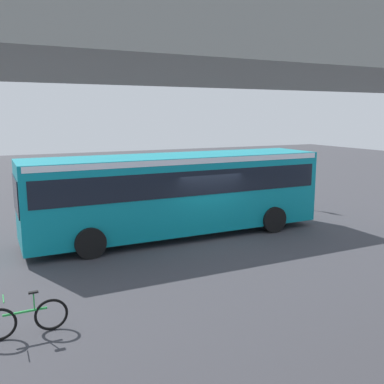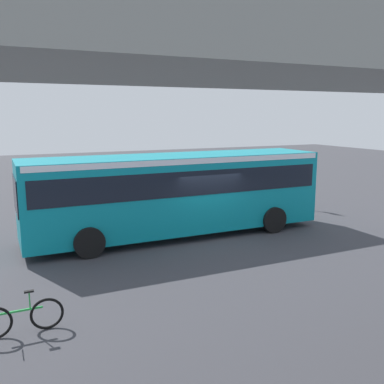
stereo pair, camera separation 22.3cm
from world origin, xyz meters
name	(u,v)px [view 1 (the left image)]	position (x,y,z in m)	size (l,w,h in m)	color
ground	(204,237)	(0.00, 0.00, 0.00)	(80.00, 80.00, 0.00)	#38383D
city_bus	(177,188)	(0.81, -0.75, 1.88)	(11.54, 2.85, 3.15)	#0C8493
bicycle_green	(26,319)	(6.85, 4.95, 0.37)	(1.77, 0.44, 0.96)	black
traffic_sign	(286,170)	(-6.42, -3.37, 1.89)	(0.08, 0.60, 2.80)	slate
lane_dash_leftmost	(259,215)	(-4.00, -2.16, 0.00)	(2.00, 0.20, 0.01)	silver
lane_dash_left	(181,225)	(0.00, -2.16, 0.00)	(2.00, 0.20, 0.01)	silver
lane_dash_centre	(88,236)	(4.00, -2.16, 0.00)	(2.00, 0.20, 0.01)	silver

